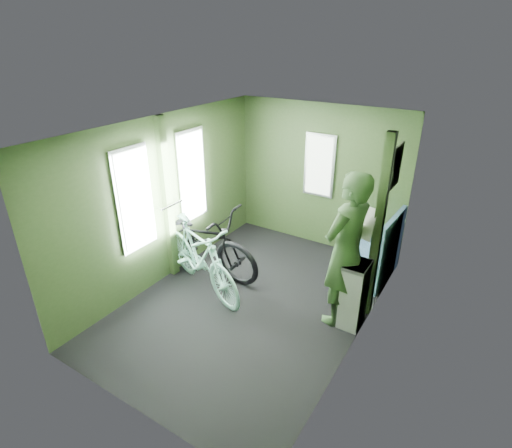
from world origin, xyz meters
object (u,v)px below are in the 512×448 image
Objects in this scene: passenger at (346,251)px; bicycle_black at (201,270)px; waste_box at (354,294)px; bicycle_mint at (203,290)px; bench_seat at (373,258)px.

bicycle_black is at bearing -71.14° from passenger.
bicycle_black is 2.42× the size of waste_box.
waste_box is (2.33, 0.01, 0.43)m from bicycle_black.
bicycle_black is 1.17× the size of bicycle_mint.
waste_box is (1.98, 0.41, 0.43)m from bicycle_mint.
passenger is (2.17, 0.04, 0.96)m from bicycle_black.
bicycle_black is 0.53m from bicycle_mint.
waste_box is (0.16, -0.02, -0.53)m from passenger.
bicycle_black is at bearing -148.76° from bench_seat.
passenger reaches higher than bench_seat.
passenger reaches higher than bicycle_black.
passenger is at bearing -55.65° from bicycle_mint.
waste_box is 0.85× the size of bench_seat.
bicycle_black is 2.37m from waste_box.
bench_seat is at bearing 95.45° from waste_box.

